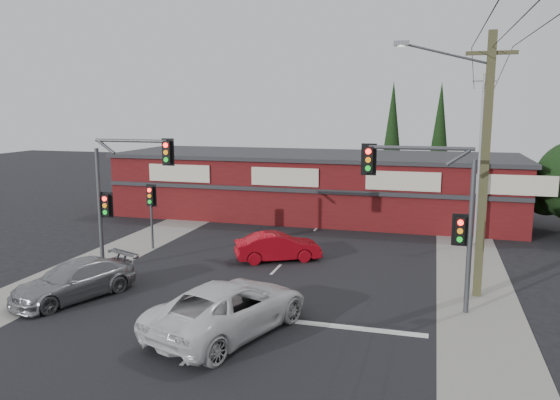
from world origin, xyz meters
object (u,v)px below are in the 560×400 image
(red_sedan, at_px, (278,247))
(silver_suv, at_px, (74,280))
(shop_building, at_px, (315,184))
(utility_pole, at_px, (481,158))
(white_suv, at_px, (229,307))

(red_sedan, bearing_deg, silver_suv, 112.49)
(shop_building, height_order, utility_pole, utility_pole)
(silver_suv, height_order, utility_pole, utility_pole)
(silver_suv, relative_size, red_sedan, 1.20)
(silver_suv, distance_m, utility_pole, 16.14)
(shop_building, bearing_deg, white_suv, -85.75)
(white_suv, relative_size, red_sedan, 1.48)
(utility_pole, bearing_deg, shop_building, 123.76)
(white_suv, xyz_separation_m, utility_pole, (7.88, 5.87, 4.56))
(silver_suv, xyz_separation_m, utility_pole, (14.77, 4.49, 4.69))
(white_suv, height_order, red_sedan, white_suv)
(white_suv, relative_size, shop_building, 0.22)
(shop_building, relative_size, utility_pole, 2.73)
(red_sedan, distance_m, utility_pole, 10.26)
(white_suv, distance_m, silver_suv, 7.03)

